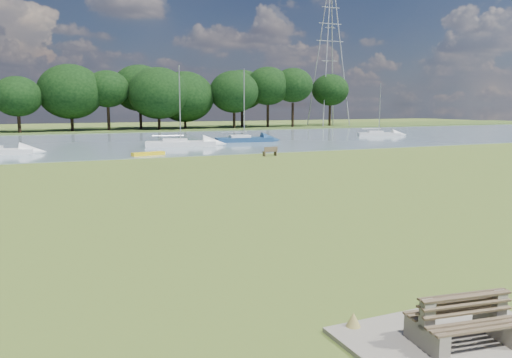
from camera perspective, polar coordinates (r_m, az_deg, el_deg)
name	(u,v)px	position (r m, az deg, el deg)	size (l,w,h in m)	color
ground	(219,208)	(22.29, -4.26, -3.34)	(220.00, 220.00, 0.00)	olive
river	(104,143)	(63.19, -16.94, 4.00)	(220.00, 40.00, 0.10)	gray
far_bank	(84,131)	(93.00, -19.09, 5.24)	(220.00, 20.00, 0.40)	#4C6626
concrete_pad	(462,345)	(10.73, 22.44, -17.09)	(4.20, 3.20, 0.10)	gray
bench_pair	(463,321)	(10.54, 22.59, -14.79)	(2.04, 1.37, 1.03)	gray
riverbank_bench	(270,151)	(44.56, 1.63, 3.18)	(1.40, 0.55, 0.84)	brown
kayak	(148,154)	(45.77, -12.20, 2.85)	(3.00, 0.70, 0.30)	yellow
pylon	(330,39)	(107.27, 8.45, 15.53)	(6.36, 4.46, 28.36)	#ABACAF
tree_line	(21,88)	(88.68, -25.26, 9.35)	(125.24, 9.89, 11.97)	black
sailboat_1	(378,133)	(74.82, 13.81, 5.14)	(6.19, 3.87, 7.55)	silver
sailboat_2	(180,142)	(55.41, -8.70, 4.23)	(7.84, 3.85, 8.69)	silver
sailboat_5	(244,138)	(60.85, -1.43, 4.73)	(7.09, 2.74, 8.76)	navy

